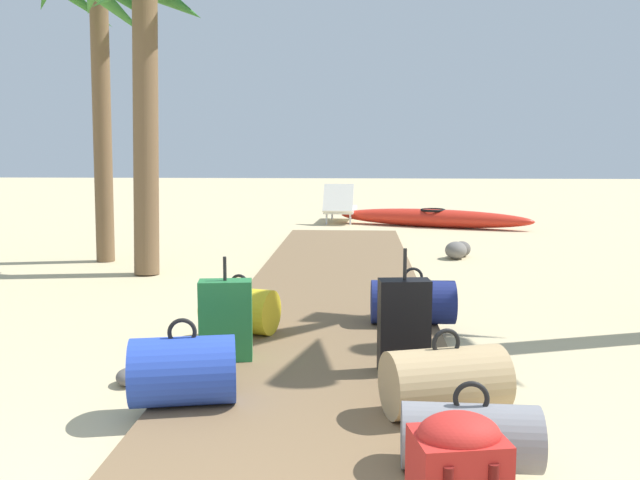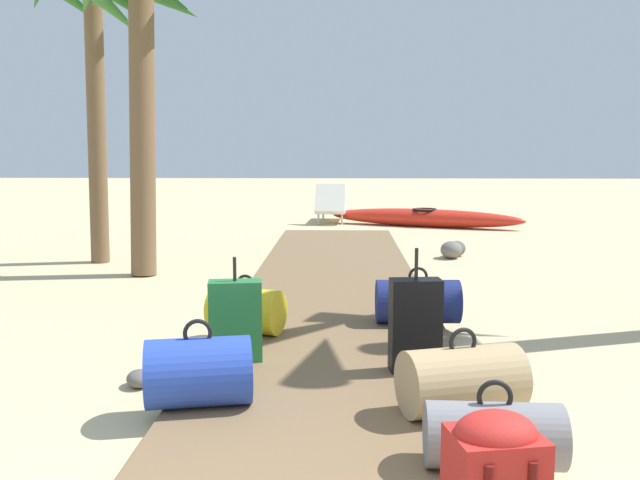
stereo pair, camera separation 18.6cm
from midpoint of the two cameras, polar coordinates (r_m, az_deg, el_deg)
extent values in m
plane|color=#CCB789|center=(5.88, 0.11, -7.43)|extent=(60.00, 60.00, 0.00)
cube|color=brown|center=(6.92, 0.37, -4.79)|extent=(1.84, 10.81, 0.08)
cylinder|color=slate|center=(3.31, 12.60, -15.57)|extent=(0.63, 0.32, 0.30)
torus|color=black|center=(3.24, 12.69, -12.63)|extent=(0.16, 0.03, 0.16)
cylinder|color=#2847B7|center=(4.01, -11.38, -10.70)|extent=(0.65, 0.50, 0.39)
torus|color=black|center=(3.95, -11.47, -7.60)|extent=(0.17, 0.06, 0.16)
cylinder|color=navy|center=(5.78, 7.19, -5.09)|extent=(0.70, 0.38, 0.36)
torus|color=black|center=(5.74, 7.23, -3.04)|extent=(0.16, 0.03, 0.16)
cylinder|color=tan|center=(3.89, 10.32, -11.40)|extent=(0.73, 0.54, 0.37)
torus|color=black|center=(3.83, 10.40, -8.35)|extent=(0.16, 0.07, 0.16)
cylinder|color=gold|center=(5.48, -7.13, -5.83)|extent=(0.64, 0.51, 0.35)
torus|color=black|center=(5.43, -7.17, -3.71)|extent=(0.16, 0.07, 0.16)
cube|color=black|center=(4.53, 6.74, -7.04)|extent=(0.34, 0.20, 0.61)
cylinder|color=black|center=(4.44, 6.82, -1.97)|extent=(0.02, 0.02, 0.20)
cube|color=#237538|center=(4.77, -8.14, -6.64)|extent=(0.38, 0.22, 0.55)
cylinder|color=black|center=(4.70, -8.23, -2.40)|extent=(0.02, 0.02, 0.16)
ellipsoid|color=red|center=(2.47, 12.25, -15.43)|extent=(0.33, 0.29, 0.15)
cylinder|color=brown|center=(8.62, -15.14, 8.92)|extent=(0.30, 0.59, 3.54)
cylinder|color=brown|center=(9.73, -18.60, 9.51)|extent=(0.24, 0.39, 3.84)
cube|color=white|center=(14.42, 0.66, 2.56)|extent=(0.69, 1.43, 0.08)
cube|color=white|center=(13.81, 0.46, 3.51)|extent=(0.63, 0.46, 0.55)
cylinder|color=silver|center=(15.02, -0.08, 2.19)|extent=(0.04, 0.04, 0.22)
cylinder|color=silver|center=(14.98, 1.75, 2.17)|extent=(0.04, 0.04, 0.22)
cylinder|color=silver|center=(13.91, -0.52, 1.76)|extent=(0.04, 0.04, 0.22)
cylinder|color=silver|center=(13.87, 1.46, 1.74)|extent=(0.04, 0.04, 0.22)
ellipsoid|color=red|center=(13.64, 8.29, 1.84)|extent=(3.80, 1.84, 0.35)
torus|color=black|center=(13.63, 8.30, 2.50)|extent=(0.63, 0.63, 0.05)
ellipsoid|color=#5B5651|center=(9.96, 10.75, -0.70)|extent=(0.37, 0.37, 0.22)
ellipsoid|color=slate|center=(9.75, 10.31, -0.80)|extent=(0.38, 0.43, 0.24)
ellipsoid|color=#5B5651|center=(4.68, -15.91, -11.00)|extent=(0.22, 0.25, 0.11)
camera|label=1|loc=(0.09, 89.28, 0.10)|focal=38.54mm
camera|label=2|loc=(0.09, -90.72, -0.10)|focal=38.54mm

